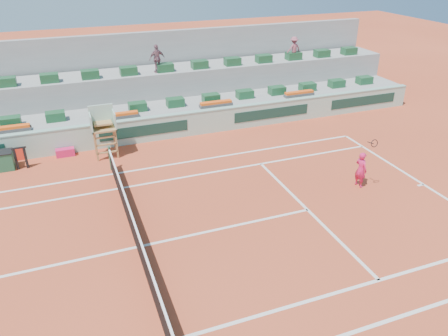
{
  "coord_description": "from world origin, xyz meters",
  "views": [
    {
      "loc": [
        -1.41,
        -11.81,
        8.83
      ],
      "look_at": [
        4.0,
        2.5,
        1.0
      ],
      "focal_mm": 35.0,
      "sensor_mm": 36.0,
      "label": 1
    }
  ],
  "objects_px": {
    "player_bag": "(65,152)",
    "tennis_player": "(361,169)",
    "umpire_chair": "(103,125)",
    "drink_cooler_a": "(4,160)"
  },
  "relations": [
    {
      "from": "umpire_chair",
      "to": "tennis_player",
      "type": "height_order",
      "value": "umpire_chair"
    },
    {
      "from": "umpire_chair",
      "to": "drink_cooler_a",
      "type": "bearing_deg",
      "value": 177.99
    },
    {
      "from": "drink_cooler_a",
      "to": "tennis_player",
      "type": "distance_m",
      "value": 15.27
    },
    {
      "from": "umpire_chair",
      "to": "drink_cooler_a",
      "type": "distance_m",
      "value": 4.52
    },
    {
      "from": "player_bag",
      "to": "umpire_chair",
      "type": "distance_m",
      "value": 2.36
    },
    {
      "from": "drink_cooler_a",
      "to": "player_bag",
      "type": "bearing_deg",
      "value": 10.5
    },
    {
      "from": "player_bag",
      "to": "drink_cooler_a",
      "type": "height_order",
      "value": "drink_cooler_a"
    },
    {
      "from": "player_bag",
      "to": "tennis_player",
      "type": "relative_size",
      "value": 0.37
    },
    {
      "from": "umpire_chair",
      "to": "drink_cooler_a",
      "type": "relative_size",
      "value": 2.86
    },
    {
      "from": "drink_cooler_a",
      "to": "tennis_player",
      "type": "bearing_deg",
      "value": -26.36
    }
  ]
}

